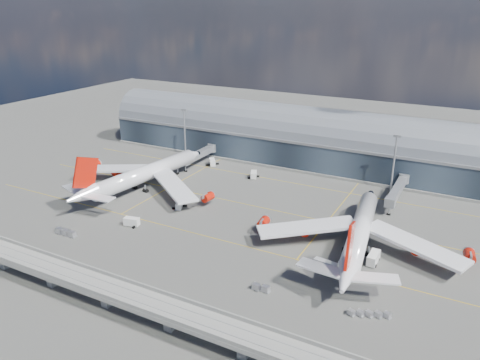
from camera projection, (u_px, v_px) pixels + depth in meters
The scene contains 19 objects.
ground at pixel (215, 223), 167.08m from camera, with size 500.00×500.00×0.00m, color #474744.
taxi_lines at pixel (244, 201), 185.31m from camera, with size 200.00×80.12×0.01m.
terminal at pixel (297, 140), 227.37m from camera, with size 200.00×30.00×28.00m.
guideway at pixel (105, 288), 119.81m from camera, with size 220.00×8.50×7.20m.
floodlight_mast_left at pixel (185, 133), 229.49m from camera, with size 3.00×0.70×25.70m.
floodlight_mast_right at pixel (394, 164), 185.69m from camera, with size 3.00×0.70×25.70m.
airliner_left at pixel (142, 175), 195.16m from camera, with size 70.33×73.97×22.54m.
airliner_right at pixel (359, 234), 146.77m from camera, with size 67.65×70.76×22.46m.
jet_bridge_left at pixel (201, 154), 226.54m from camera, with size 4.40×28.00×7.25m.
jet_bridge_right at pixel (398, 189), 184.10m from camera, with size 4.40×32.00×7.25m.
service_truck_0 at pixel (179, 205), 178.93m from camera, with size 4.48×6.56×2.60m.
service_truck_1 at pixel (132, 222), 164.50m from camera, with size 5.76×3.53×3.11m.
service_truck_2 at pixel (326, 265), 137.91m from camera, with size 7.56×3.11×2.66m.
service_truck_3 at pixel (373, 258), 141.01m from camera, with size 2.97×6.88×3.30m.
service_truck_4 at pixel (254, 175), 209.24m from camera, with size 4.25×5.80×3.06m.
service_truck_5 at pixel (212, 162), 225.61m from camera, with size 5.76×6.46×3.04m.
cargo_train_0 at pixel (66, 232), 158.12m from camera, with size 8.74×1.99×1.95m.
cargo_train_1 at pixel (369, 314), 117.31m from camera, with size 10.65×5.15×1.45m.
cargo_train_2 at pixel (261, 288), 127.67m from camera, with size 5.31×2.22×1.75m.
Camera 1 is at (78.38, -128.85, 74.07)m, focal length 35.00 mm.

